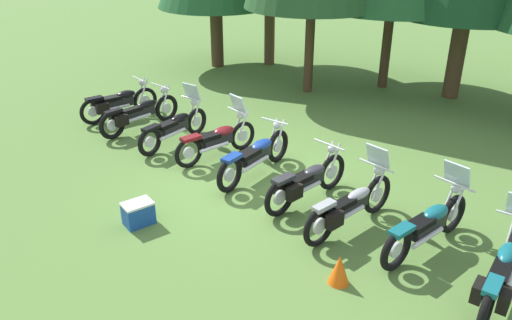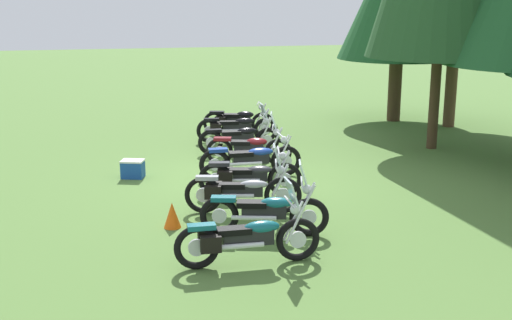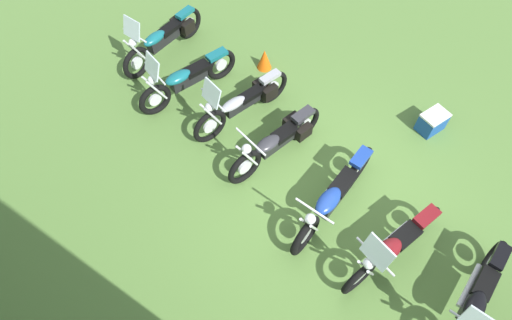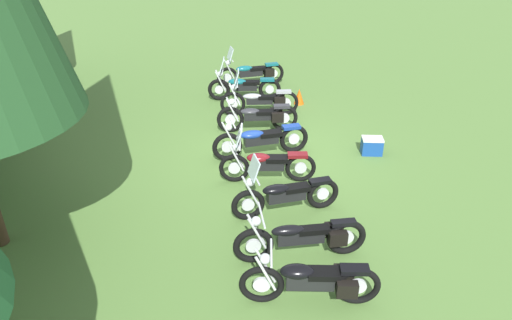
% 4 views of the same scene
% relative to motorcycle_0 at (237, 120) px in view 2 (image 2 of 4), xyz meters
% --- Properties ---
extents(ground_plane, '(80.00, 80.00, 0.00)m').
position_rel_motorcycle_0_xyz_m(ground_plane, '(4.95, -0.79, -0.46)').
color(ground_plane, '#547A38').
extents(motorcycle_0, '(0.94, 2.12, 1.01)m').
position_rel_motorcycle_0_xyz_m(motorcycle_0, '(0.00, 0.00, 0.00)').
color(motorcycle_0, black).
rests_on(motorcycle_0, ground_plane).
extents(motorcycle_1, '(0.78, 2.36, 1.01)m').
position_rel_motorcycle_0_xyz_m(motorcycle_1, '(1.05, -0.25, -0.02)').
color(motorcycle_1, black).
rests_on(motorcycle_1, ground_plane).
extents(motorcycle_2, '(0.66, 2.25, 1.35)m').
position_rel_motorcycle_0_xyz_m(motorcycle_2, '(2.41, -0.39, -0.01)').
color(motorcycle_2, black).
rests_on(motorcycle_2, ground_plane).
extents(motorcycle_3, '(0.85, 2.11, 1.35)m').
position_rel_motorcycle_0_xyz_m(motorcycle_3, '(3.71, -0.41, 0.01)').
color(motorcycle_3, black).
rests_on(motorcycle_3, ground_plane).
extents(motorcycle_4, '(0.68, 2.43, 1.02)m').
position_rel_motorcycle_0_xyz_m(motorcycle_4, '(4.90, -0.64, 0.00)').
color(motorcycle_4, black).
rests_on(motorcycle_4, ground_plane).
extents(motorcycle_5, '(0.88, 2.18, 1.02)m').
position_rel_motorcycle_0_xyz_m(motorcycle_5, '(6.31, -1.02, -0.01)').
color(motorcycle_5, black).
rests_on(motorcycle_5, ground_plane).
extents(motorcycle_6, '(0.88, 2.26, 1.38)m').
position_rel_motorcycle_0_xyz_m(motorcycle_6, '(7.37, -1.38, 0.01)').
color(motorcycle_6, black).
rests_on(motorcycle_6, ground_plane).
extents(motorcycle_7, '(0.89, 2.25, 1.36)m').
position_rel_motorcycle_0_xyz_m(motorcycle_7, '(8.67, -1.21, 0.00)').
color(motorcycle_7, black).
rests_on(motorcycle_7, ground_plane).
extents(motorcycle_8, '(0.66, 2.35, 1.37)m').
position_rel_motorcycle_0_xyz_m(motorcycle_8, '(9.89, -1.82, 0.01)').
color(motorcycle_8, black).
rests_on(motorcycle_8, ground_plane).
extents(picnic_cooler, '(0.51, 0.60, 0.43)m').
position_rel_motorcycle_0_xyz_m(picnic_cooler, '(4.26, -3.35, -0.25)').
color(picnic_cooler, '#19479E').
rests_on(picnic_cooler, ground_plane).
extents(traffic_cone, '(0.32, 0.32, 0.48)m').
position_rel_motorcycle_0_xyz_m(traffic_cone, '(7.89, -2.79, -0.22)').
color(traffic_cone, '#EA590F').
rests_on(traffic_cone, ground_plane).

